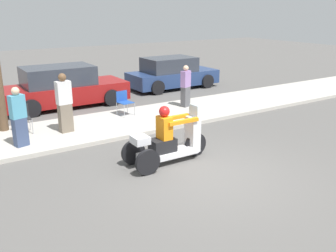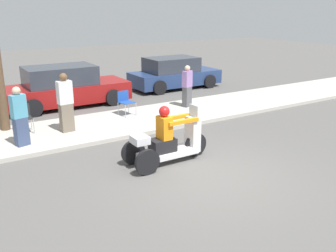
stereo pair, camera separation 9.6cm
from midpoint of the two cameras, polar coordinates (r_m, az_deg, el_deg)
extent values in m
plane|color=#565451|center=(8.72, 6.60, -7.40)|extent=(60.00, 60.00, 0.00)
cube|color=#B2ADA3|center=(12.38, -6.60, 0.55)|extent=(28.00, 2.80, 0.12)
cylinder|color=black|center=(9.66, 4.51, -2.83)|extent=(0.61, 0.10, 0.61)
cylinder|color=black|center=(8.57, -2.84, -5.52)|extent=(0.61, 0.10, 0.61)
cylinder|color=black|center=(9.16, -5.02, -4.01)|extent=(0.61, 0.10, 0.61)
cube|color=silver|center=(9.24, 0.30, -4.14)|extent=(1.53, 0.50, 0.15)
cube|color=black|center=(9.08, -0.52, -2.93)|extent=(0.61, 0.40, 0.32)
cube|color=silver|center=(9.50, 4.07, -1.19)|extent=(0.24, 0.40, 0.89)
cube|color=silver|center=(9.34, 4.25, 2.30)|extent=(0.03, 0.36, 0.30)
cube|color=silver|center=(8.71, -3.96, -2.12)|extent=(0.36, 0.40, 0.18)
cube|color=orange|center=(8.96, -0.25, -0.26)|extent=(0.26, 0.38, 0.55)
sphere|color=red|center=(8.85, -0.26, 2.24)|extent=(0.26, 0.26, 0.26)
cube|color=black|center=(9.07, 0.85, -2.95)|extent=(0.14, 0.14, 0.32)
cube|color=black|center=(9.27, 0.05, -2.51)|extent=(0.14, 0.14, 0.32)
cube|color=orange|center=(8.98, 2.69, 0.68)|extent=(0.84, 0.09, 0.09)
cube|color=orange|center=(9.30, 1.31, 1.29)|extent=(0.84, 0.09, 0.09)
cube|color=#515156|center=(14.00, 3.11, 4.48)|extent=(0.38, 0.32, 0.75)
cube|color=#9972B2|center=(13.86, 3.15, 7.17)|extent=(0.42, 0.33, 0.59)
sphere|color=beige|center=(13.80, 3.18, 8.79)|extent=(0.20, 0.20, 0.20)
cube|color=#726656|center=(11.50, -14.96, 1.25)|extent=(0.40, 0.29, 0.85)
cube|color=silver|center=(11.32, -15.26, 4.95)|extent=(0.44, 0.29, 0.67)
sphere|color=brown|center=(11.23, -15.44, 7.20)|extent=(0.23, 0.23, 0.23)
cube|color=#38476B|center=(10.71, -21.21, -0.79)|extent=(0.39, 0.32, 0.78)
cube|color=#4C99B7|center=(10.52, -21.63, 2.82)|extent=(0.43, 0.33, 0.62)
sphere|color=beige|center=(10.43, -21.88, 5.02)|extent=(0.21, 0.21, 0.21)
cylinder|color=#A5A8AD|center=(12.65, -6.28, 2.25)|extent=(0.02, 0.02, 0.44)
cylinder|color=#A5A8AD|center=(12.90, -4.68, 2.60)|extent=(0.02, 0.02, 0.44)
cylinder|color=#A5A8AD|center=(13.00, -7.39, 2.63)|extent=(0.02, 0.02, 0.44)
cylinder|color=#A5A8AD|center=(13.24, -5.81, 2.96)|extent=(0.02, 0.02, 0.44)
cube|color=#1E479E|center=(12.89, -6.07, 3.60)|extent=(0.50, 0.50, 0.02)
cube|color=#1E479E|center=(13.02, -6.66, 4.54)|extent=(0.44, 0.09, 0.38)
cylinder|color=#A5A8AD|center=(11.57, -21.68, -0.39)|extent=(0.02, 0.02, 0.44)
cylinder|color=#A5A8AD|center=(11.63, -19.54, -0.07)|extent=(0.02, 0.02, 0.44)
cylinder|color=#A5A8AD|center=(11.99, -21.96, 0.19)|extent=(0.02, 0.02, 0.44)
cylinder|color=#A5A8AD|center=(12.04, -19.90, 0.49)|extent=(0.02, 0.02, 0.44)
cube|color=#232326|center=(11.74, -20.89, 1.13)|extent=(0.46, 0.46, 0.02)
cube|color=#232326|center=(11.91, -21.14, 2.22)|extent=(0.44, 0.05, 0.38)
cube|color=maroon|center=(15.06, -14.90, 4.95)|extent=(4.66, 1.84, 0.68)
cube|color=#2D333D|center=(14.87, -15.97, 7.43)|extent=(2.56, 1.65, 0.70)
cylinder|color=black|center=(14.77, -8.15, 4.33)|extent=(0.64, 0.22, 0.64)
cylinder|color=black|center=(16.43, -10.76, 5.55)|extent=(0.64, 0.22, 0.64)
cylinder|color=black|center=(13.88, -19.66, 2.61)|extent=(0.64, 0.22, 0.64)
cylinder|color=black|center=(15.64, -21.16, 4.06)|extent=(0.64, 0.22, 0.64)
cube|color=navy|center=(17.89, 1.23, 7.37)|extent=(4.24, 1.76, 0.63)
cube|color=#2D333D|center=(17.67, 0.66, 9.36)|extent=(2.33, 1.58, 0.66)
cylinder|color=black|center=(18.01, 6.47, 6.79)|extent=(0.64, 0.22, 0.64)
cylinder|color=black|center=(19.39, 3.26, 7.64)|extent=(0.64, 0.22, 0.64)
cylinder|color=black|center=(16.48, -1.15, 5.88)|extent=(0.64, 0.22, 0.64)
cylinder|color=black|center=(17.98, -4.02, 6.84)|extent=(0.64, 0.22, 0.64)
cylinder|color=brown|center=(12.09, -24.05, 5.59)|extent=(0.28, 0.28, 2.69)
camera|label=1|loc=(0.05, -89.70, 0.10)|focal=40.00mm
camera|label=2|loc=(0.05, 90.30, -0.10)|focal=40.00mm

